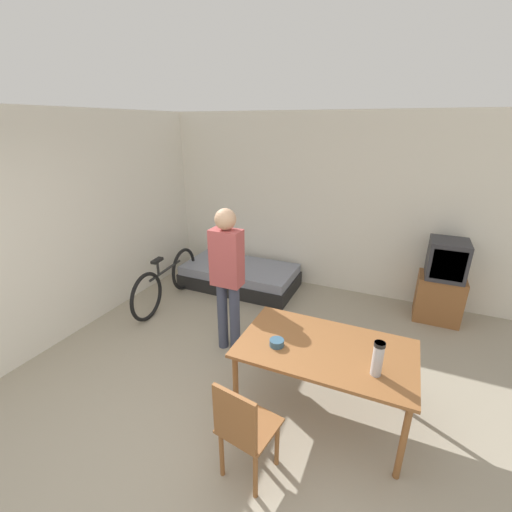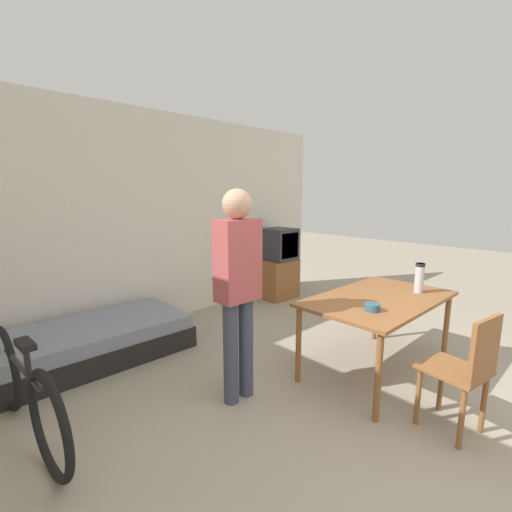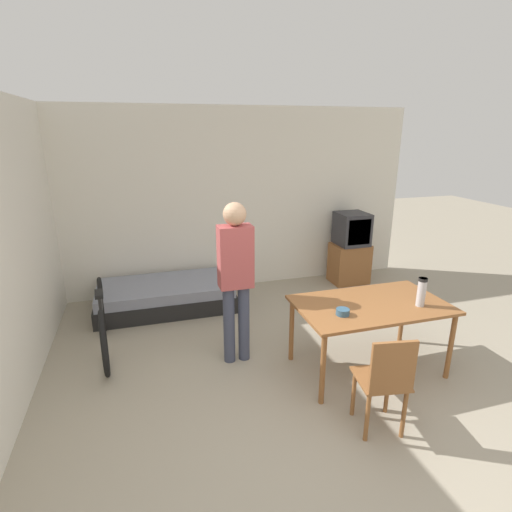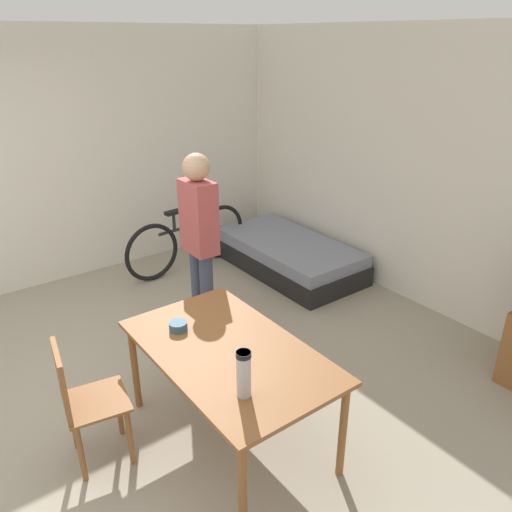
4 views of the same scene
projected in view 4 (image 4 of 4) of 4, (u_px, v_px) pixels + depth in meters
ground_plane at (63, 423)px, 3.62m from camera, size 20.00×20.00×0.00m
wall_back at (401, 168)px, 5.03m from camera, size 5.77×0.06×2.70m
wall_left at (134, 150)px, 5.81m from camera, size 0.06×4.55×2.70m
daybed at (288, 255)px, 5.94m from camera, size 1.84×0.94×0.36m
dining_table at (229, 358)px, 3.23m from camera, size 1.49×0.88×0.73m
wooden_chair at (82, 399)px, 3.11m from camera, size 0.44×0.44×0.89m
bicycle at (188, 241)px, 5.91m from camera, size 0.20×1.66×0.76m
person_standing at (200, 235)px, 4.30m from camera, size 0.34×0.23×1.71m
thermos_flask at (244, 372)px, 2.73m from camera, size 0.09×0.09×0.29m
mate_bowl at (178, 326)px, 3.40m from camera, size 0.13×0.13×0.06m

